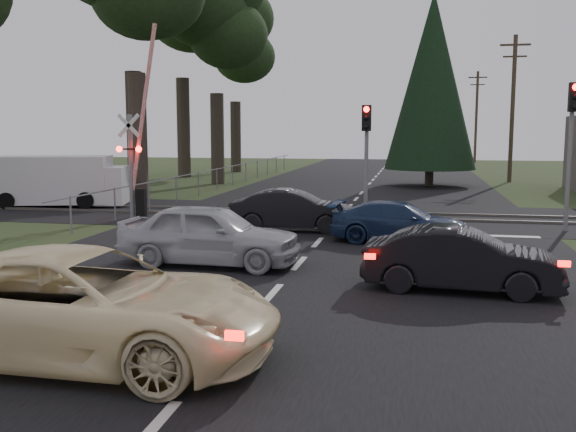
% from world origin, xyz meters
% --- Properties ---
extents(ground, '(120.00, 120.00, 0.00)m').
position_xyz_m(ground, '(0.00, 0.00, 0.00)').
color(ground, '#283C1B').
rests_on(ground, ground).
extents(road, '(14.00, 100.00, 0.01)m').
position_xyz_m(road, '(0.00, 10.00, 0.01)').
color(road, black).
rests_on(road, ground).
extents(rail_corridor, '(120.00, 8.00, 0.01)m').
position_xyz_m(rail_corridor, '(0.00, 12.00, 0.01)').
color(rail_corridor, black).
rests_on(rail_corridor, ground).
extents(stop_line, '(13.00, 0.35, 0.00)m').
position_xyz_m(stop_line, '(0.00, 8.20, 0.01)').
color(stop_line, silver).
rests_on(stop_line, ground).
extents(rail_near, '(120.00, 0.12, 0.10)m').
position_xyz_m(rail_near, '(0.00, 11.20, 0.05)').
color(rail_near, '#59544C').
rests_on(rail_near, ground).
extents(rail_far, '(120.00, 0.12, 0.10)m').
position_xyz_m(rail_far, '(0.00, 12.80, 0.05)').
color(rail_far, '#59544C').
rests_on(rail_far, ground).
extents(crossing_signal, '(1.62, 0.38, 6.96)m').
position_xyz_m(crossing_signal, '(-7.27, 9.79, 2.06)').
color(crossing_signal, slate).
rests_on(crossing_signal, ground).
extents(traffic_signal_right, '(0.68, 0.48, 4.70)m').
position_xyz_m(traffic_signal_right, '(7.55, 9.47, 3.31)').
color(traffic_signal_right, slate).
rests_on(traffic_signal_right, ground).
extents(traffic_signal_center, '(0.32, 0.48, 4.10)m').
position_xyz_m(traffic_signal_center, '(1.00, 10.68, 2.81)').
color(traffic_signal_center, slate).
rests_on(traffic_signal_center, ground).
extents(utility_pole_mid, '(1.80, 0.26, 9.00)m').
position_xyz_m(utility_pole_mid, '(8.50, 30.00, 4.73)').
color(utility_pole_mid, '#4C3D2D').
rests_on(utility_pole_mid, ground).
extents(utility_pole_far, '(1.80, 0.26, 9.00)m').
position_xyz_m(utility_pole_far, '(8.50, 55.00, 4.73)').
color(utility_pole_far, '#4C3D2D').
rests_on(utility_pole_far, ground).
extents(euc_tree_c, '(6.00, 6.00, 13.20)m').
position_xyz_m(euc_tree_c, '(-9.00, 25.00, 9.51)').
color(euc_tree_c, '#473D33').
rests_on(euc_tree_c, ground).
extents(euc_tree_e, '(6.00, 6.00, 13.20)m').
position_xyz_m(euc_tree_e, '(-11.00, 36.00, 9.51)').
color(euc_tree_e, '#473D33').
rests_on(euc_tree_e, ground).
extents(conifer_tree, '(5.20, 5.20, 11.00)m').
position_xyz_m(conifer_tree, '(3.50, 26.00, 5.99)').
color(conifer_tree, '#473D33').
rests_on(conifer_tree, ground).
extents(fence_left, '(0.10, 36.00, 1.20)m').
position_xyz_m(fence_left, '(-7.80, 22.50, 0.00)').
color(fence_left, slate).
rests_on(fence_left, ground).
extents(cream_coupe, '(5.64, 2.61, 1.56)m').
position_xyz_m(cream_coupe, '(-1.83, -4.04, 0.78)').
color(cream_coupe, '#F9E7B2').
rests_on(cream_coupe, ground).
extents(dark_hatchback, '(3.99, 1.66, 1.28)m').
position_xyz_m(dark_hatchback, '(3.68, 1.00, 0.64)').
color(dark_hatchback, black).
rests_on(dark_hatchback, ground).
extents(silver_car, '(4.45, 1.94, 1.49)m').
position_xyz_m(silver_car, '(-2.07, 2.41, 0.75)').
color(silver_car, '#AEB0B6').
rests_on(silver_car, ground).
extents(blue_sedan, '(4.19, 2.01, 1.18)m').
position_xyz_m(blue_sedan, '(2.34, 6.49, 0.59)').
color(blue_sedan, '#192A4C').
rests_on(blue_sedan, ground).
extents(dark_car_far, '(4.07, 1.59, 1.32)m').
position_xyz_m(dark_car_far, '(-1.12, 8.07, 0.66)').
color(dark_car_far, black).
rests_on(dark_car_far, ground).
extents(white_van, '(5.79, 3.32, 2.14)m').
position_xyz_m(white_van, '(-12.03, 12.71, 1.08)').
color(white_van, white).
rests_on(white_van, ground).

